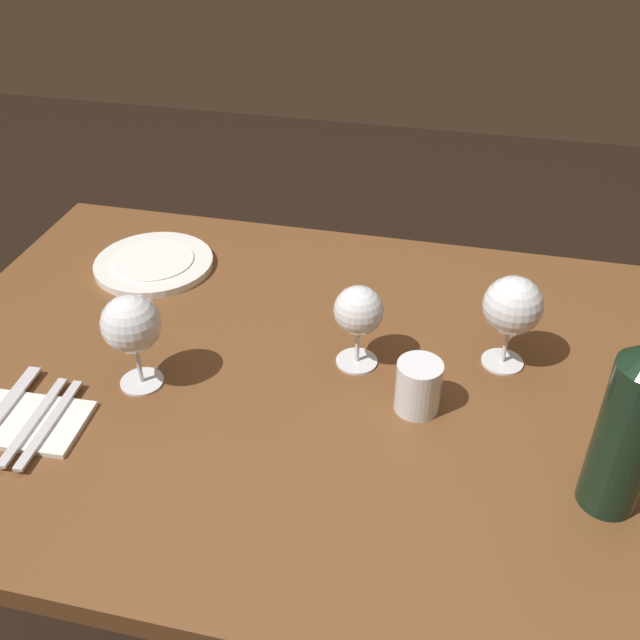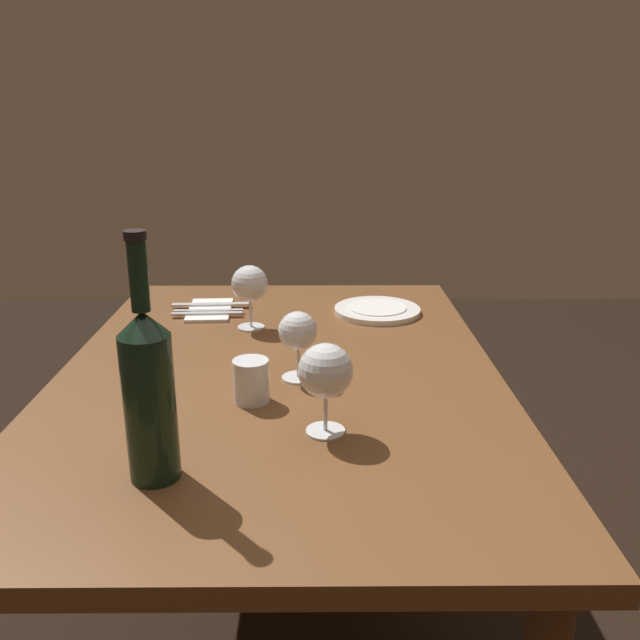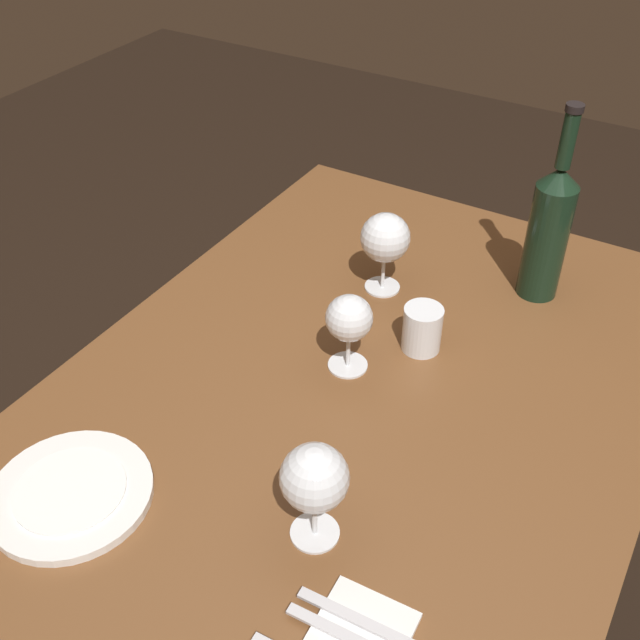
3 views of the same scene
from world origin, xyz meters
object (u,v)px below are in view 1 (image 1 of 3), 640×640
wine_bottle (632,421)px  wine_glass_right (131,326)px  wine_glass_centre (513,307)px  folded_napkin (19,421)px  dinner_plate (154,263)px  fork_inner (34,420)px  water_tumbler (418,389)px  fork_outer (50,423)px  wine_glass_left (359,312)px

wine_bottle → wine_glass_right: bearing=-6.6°
wine_glass_centre → folded_napkin: 0.74m
dinner_plate → fork_inner: dinner_plate is taller
water_tumbler → fork_outer: 0.53m
wine_glass_centre → dinner_plate: size_ratio=0.70×
wine_glass_right → dinner_plate: bearing=-69.5°
wine_glass_left → dinner_plate: 0.48m
wine_bottle → dinner_plate: wine_bottle is taller
wine_glass_centre → water_tumbler: bearing=48.0°
fork_inner → wine_glass_left: bearing=-149.9°
wine_glass_right → water_tumbler: bearing=-174.6°
dinner_plate → folded_napkin: (0.02, 0.44, -0.00)m
wine_bottle → wine_glass_centre: bearing=-61.8°
wine_bottle → water_tumbler: bearing=-24.7°
wine_glass_right → wine_glass_centre: size_ratio=1.00×
fork_inner → fork_outer: same height
wine_glass_right → folded_napkin: (0.13, 0.12, -0.10)m
wine_glass_centre → water_tumbler: wine_glass_centre is taller
fork_inner → folded_napkin: bearing=-0.0°
wine_bottle → fork_outer: 0.77m
water_tumbler → fork_inner: water_tumbler is taller
wine_bottle → water_tumbler: size_ratio=4.51×
wine_glass_right → fork_inner: size_ratio=0.87×
wine_glass_centre → dinner_plate: wine_glass_centre is taller
wine_bottle → water_tumbler: 0.30m
dinner_plate → folded_napkin: bearing=88.0°
wine_glass_centre → wine_bottle: size_ratio=0.43×
fork_outer → water_tumbler: bearing=-162.2°
dinner_plate → fork_inner: (-0.01, 0.44, 0.00)m
wine_glass_right → fork_inner: wine_glass_right is taller
folded_napkin → wine_bottle: bearing=-176.9°
fork_outer → wine_glass_centre: bearing=-154.6°
fork_outer → wine_glass_right: bearing=-124.8°
wine_glass_right → dinner_plate: (0.12, -0.32, -0.10)m
folded_napkin → water_tumbler: bearing=-163.7°
fork_inner → wine_bottle: bearing=-176.8°
wine_glass_right → wine_glass_centre: same height
water_tumbler → fork_inner: 0.55m
wine_glass_left → water_tumbler: 0.15m
fork_inner → fork_outer: size_ratio=1.00×
wine_bottle → dinner_plate: (0.79, -0.40, -0.13)m
wine_bottle → folded_napkin: (0.81, 0.04, -0.13)m
wine_glass_centre → fork_outer: bearing=25.4°
wine_glass_centre → wine_glass_right: bearing=17.9°
dinner_plate → folded_napkin: 0.44m
folded_napkin → fork_outer: 0.05m
wine_glass_right → wine_glass_left: bearing=-158.5°
wine_glass_centre → dinner_plate: 0.68m
water_tumbler → wine_glass_left: bearing=-38.5°
wine_bottle → fork_inner: 0.79m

